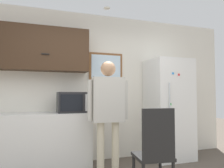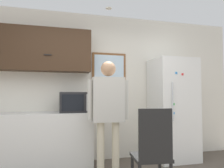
{
  "view_description": "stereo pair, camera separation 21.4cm",
  "coord_description": "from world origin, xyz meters",
  "views": [
    {
      "loc": [
        -0.8,
        -1.94,
        1.18
      ],
      "look_at": [
        0.22,
        1.1,
        1.35
      ],
      "focal_mm": 35.0,
      "sensor_mm": 36.0,
      "label": 1
    },
    {
      "loc": [
        -0.6,
        -2.0,
        1.18
      ],
      "look_at": [
        0.22,
        1.1,
        1.35
      ],
      "focal_mm": 35.0,
      "sensor_mm": 36.0,
      "label": 2
    }
  ],
  "objects": [
    {
      "name": "back_wall",
      "position": [
        0.0,
        2.02,
        1.35
      ],
      "size": [
        6.0,
        0.06,
        2.7
      ],
      "color": "silver",
      "rests_on": "ground_plane"
    },
    {
      "name": "counter",
      "position": [
        -1.1,
        1.68,
        0.45
      ],
      "size": [
        2.2,
        0.62,
        0.9
      ],
      "color": "silver",
      "rests_on": "ground_plane"
    },
    {
      "name": "upper_cabinets",
      "position": [
        -1.1,
        1.84,
        1.95
      ],
      "size": [
        2.2,
        0.33,
        0.73
      ],
      "color": "#3D2819"
    },
    {
      "name": "microwave",
      "position": [
        -0.28,
        1.62,
        1.07
      ],
      "size": [
        0.48,
        0.41,
        0.33
      ],
      "color": "#232326",
      "rests_on": "counter"
    },
    {
      "name": "person",
      "position": [
        0.17,
        1.14,
        1.03
      ],
      "size": [
        0.61,
        0.25,
        1.69
      ],
      "rotation": [
        0.0,
        0.0,
        -0.06
      ],
      "color": "beige",
      "rests_on": "ground_plane"
    },
    {
      "name": "refrigerator",
      "position": [
        1.54,
        1.65,
        0.93
      ],
      "size": [
        0.75,
        0.7,
        1.85
      ],
      "color": "white",
      "rests_on": "ground_plane"
    },
    {
      "name": "chair",
      "position": [
        0.55,
        0.44,
        0.54
      ],
      "size": [
        0.48,
        0.48,
        1.03
      ],
      "rotation": [
        0.0,
        0.0,
        3.02
      ],
      "color": "black",
      "rests_on": "ground_plane"
    },
    {
      "name": "window",
      "position": [
        0.39,
        1.98,
        1.52
      ],
      "size": [
        0.65,
        0.05,
        0.92
      ],
      "color": "brown"
    },
    {
      "name": "ceiling_light",
      "position": [
        0.29,
        1.58,
        2.68
      ],
      "size": [
        0.11,
        0.11,
        0.01
      ],
      "color": "white"
    }
  ]
}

